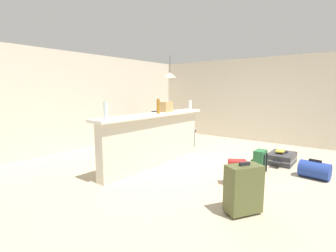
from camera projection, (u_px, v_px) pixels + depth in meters
The scene contains 19 objects.
ground_plane at pixel (194, 162), 5.50m from camera, with size 13.00×13.00×0.05m, color #BCAD8E.
wall_back at pixel (104, 101), 7.15m from camera, with size 6.60×0.10×2.50m, color beige.
wall_right at pixel (237, 100), 7.89m from camera, with size 0.10×6.00×2.50m, color beige.
partition_half_wall at pixel (155, 141), 5.14m from camera, with size 2.80×0.20×1.03m, color beige.
bar_countertop at pixel (155, 115), 5.06m from camera, with size 2.96×0.40×0.05m, color white.
bottle_clear at pixel (106, 110), 4.10m from camera, with size 0.07×0.07×0.28m, color silver.
bottle_amber at pixel (158, 106), 4.99m from camera, with size 0.06×0.06×0.30m, color #9E661E.
bottle_white at pixel (190, 105), 6.00m from camera, with size 0.07×0.07×0.23m, color silver.
grocery_bag at pixel (166, 107), 5.37m from camera, with size 0.26×0.18×0.22m, color tan.
dining_table at pixel (167, 122), 7.19m from camera, with size 1.10×0.80×0.74m.
dining_chair_near_partition at pixel (184, 128), 6.83m from camera, with size 0.48×0.48×0.93m.
dining_chair_far_side at pixel (154, 124), 7.61m from camera, with size 0.40×0.40×0.93m.
pendant_lamp at pixel (170, 75), 6.97m from camera, with size 0.34×0.34×0.65m.
suitcase_flat_charcoal at pixel (282, 158), 5.31m from camera, with size 0.83×0.49×0.22m.
suitcase_upright_olive at pixel (243, 189), 3.11m from camera, with size 0.50×0.43×0.67m.
backpack_green at pixel (259, 161), 4.74m from camera, with size 0.28×0.26×0.42m.
duffel_bag_blue at pixel (314, 170), 4.40m from camera, with size 0.35×0.51×0.34m.
backpack_red at pixel (237, 173), 4.09m from camera, with size 0.33×0.34×0.42m.
book_stack at pixel (281, 152), 5.31m from camera, with size 0.31×0.22×0.06m.
Camera 1 is at (-4.58, -2.78, 1.55)m, focal length 26.66 mm.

